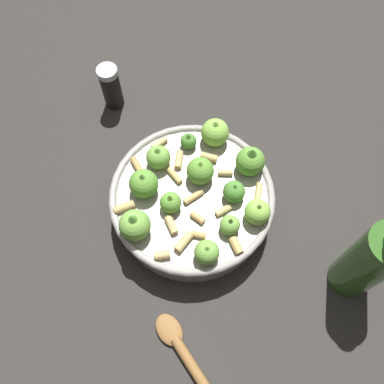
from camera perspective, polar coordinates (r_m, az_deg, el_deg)
ground_plane at (r=0.72m, az=-0.00°, el=-2.43°), size 2.40×2.40×0.00m
cooking_pan at (r=0.68m, az=0.09°, el=-0.90°), size 0.27×0.27×0.12m
pepper_shaker at (r=0.82m, az=-10.96°, el=13.86°), size 0.04×0.04×0.09m
olive_oil_bottle at (r=0.65m, az=23.01°, el=-8.65°), size 0.06×0.06×0.23m
wooden_spoon at (r=0.66m, az=0.74°, el=-23.60°), size 0.23×0.08×0.02m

